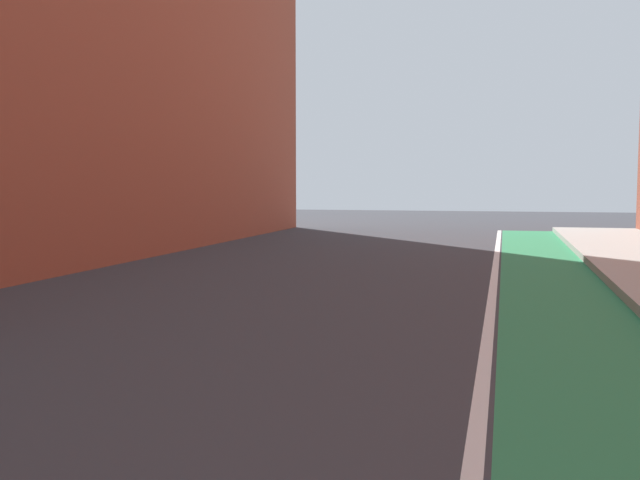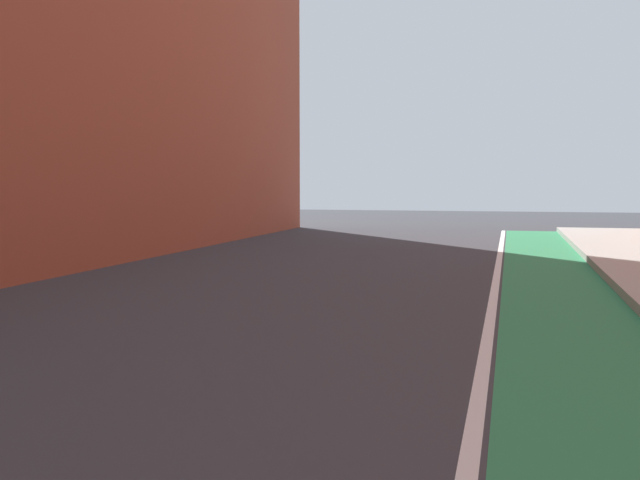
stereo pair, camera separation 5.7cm
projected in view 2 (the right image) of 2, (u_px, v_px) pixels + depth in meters
name	position (u px, v px, depth m)	size (l,w,h in m)	color
ground_plane	(225.00, 339.00, 7.21)	(70.47, 70.47, 0.00)	#38383D
bike_lane_paint	(570.00, 319.00, 8.24)	(1.60, 32.03, 0.00)	#2D8451
lane_divider_stripe	(491.00, 315.00, 8.47)	(0.12, 32.03, 0.00)	white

